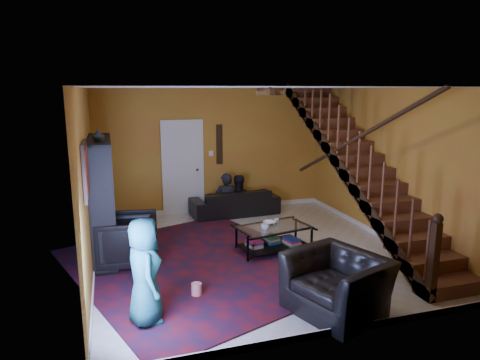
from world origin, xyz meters
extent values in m
plane|color=beige|center=(0.00, 0.00, 0.00)|extent=(5.50, 5.50, 0.00)
plane|color=#B18E27|center=(0.00, 2.75, 1.40)|extent=(5.20, 0.00, 5.20)
plane|color=#B18E27|center=(0.00, -2.75, 1.40)|extent=(5.20, 0.00, 5.20)
plane|color=#B18E27|center=(-2.60, 0.00, 1.40)|extent=(0.00, 5.50, 5.50)
plane|color=#B18E27|center=(2.60, 0.00, 1.40)|extent=(0.00, 5.50, 5.50)
plane|color=white|center=(0.00, 0.00, 2.80)|extent=(5.50, 5.50, 0.00)
cube|color=silver|center=(0.00, 2.74, 0.05)|extent=(5.20, 0.02, 0.10)
cube|color=silver|center=(-2.59, 0.00, 0.05)|extent=(0.02, 5.50, 0.10)
cube|color=#B18E27|center=(2.12, 0.00, 1.32)|extent=(0.95, 4.92, 2.83)
cube|color=black|center=(1.67, 0.00, 1.40)|extent=(0.04, 5.02, 3.02)
cylinder|color=black|center=(1.70, 0.00, 1.85)|extent=(0.07, 4.20, 2.44)
cube|color=black|center=(1.70, -2.40, 0.55)|extent=(0.10, 0.10, 1.10)
cube|color=black|center=(-2.41, 0.60, 1.00)|extent=(0.35, 1.80, 2.00)
cube|color=black|center=(-2.41, 0.60, 0.40)|extent=(0.35, 1.72, 0.03)
cube|color=black|center=(-2.41, 0.60, 1.16)|extent=(0.35, 1.72, 0.03)
cube|color=silver|center=(-0.70, 2.73, 1.02)|extent=(0.82, 0.05, 2.05)
cube|color=maroon|center=(-2.57, -0.90, 1.75)|extent=(0.04, 0.74, 0.74)
cube|color=black|center=(0.15, 2.73, 1.55)|extent=(0.14, 0.03, 0.90)
cylinder|color=#3F2814|center=(0.00, -0.80, 2.74)|extent=(0.40, 0.40, 0.10)
cube|color=#4F0E14|center=(-1.00, -0.29, 0.01)|extent=(4.70, 5.01, 0.02)
imported|color=black|center=(0.38, 2.30, 0.29)|extent=(2.00, 0.89, 0.57)
imported|color=black|center=(-2.05, 0.06, 0.41)|extent=(1.02, 1.00, 0.83)
imported|color=black|center=(0.38, -2.25, 0.37)|extent=(1.33, 1.42, 0.74)
imported|color=black|center=(0.19, 2.35, 0.25)|extent=(0.54, 0.38, 1.40)
imported|color=black|center=(0.47, 2.35, 0.22)|extent=(0.65, 0.51, 1.34)
imported|color=#195E60|center=(-1.95, -1.80, 0.66)|extent=(0.49, 0.69, 1.31)
cube|color=black|center=(-0.20, -0.42, 0.23)|extent=(0.04, 0.04, 0.45)
cube|color=black|center=(0.94, -0.42, 0.23)|extent=(0.04, 0.04, 0.45)
cube|color=black|center=(-0.20, 0.22, 0.23)|extent=(0.04, 0.04, 0.45)
cube|color=black|center=(0.94, 0.22, 0.23)|extent=(0.04, 0.04, 0.45)
cube|color=black|center=(0.37, -0.10, 0.12)|extent=(1.25, 0.86, 0.02)
cube|color=silver|center=(0.37, -0.10, 0.45)|extent=(1.32, 0.93, 0.02)
imported|color=#999999|center=(0.17, -0.23, 0.51)|extent=(0.16, 0.16, 0.11)
imported|color=#999999|center=(0.47, 0.03, 0.50)|extent=(0.10, 0.10, 0.09)
imported|color=#999999|center=(0.34, 0.02, 0.49)|extent=(0.29, 0.29, 0.05)
imported|color=#999999|center=(-2.41, 0.10, 2.10)|extent=(0.18, 0.18, 0.19)
cylinder|color=red|center=(-1.24, -1.32, 0.10)|extent=(0.16, 0.16, 0.16)
camera|label=1|loc=(-2.27, -6.65, 2.77)|focal=32.00mm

